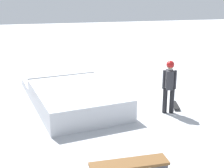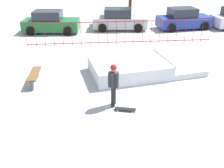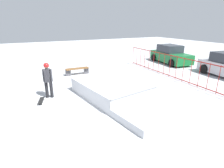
% 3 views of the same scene
% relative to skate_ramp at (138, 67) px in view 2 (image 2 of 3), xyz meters
% --- Properties ---
extents(ground_plane, '(60.00, 60.00, 0.00)m').
position_rel_skate_ramp_xyz_m(ground_plane, '(-0.14, -1.56, -0.32)').
color(ground_plane, '#B7BABF').
extents(skate_ramp, '(5.73, 3.38, 0.74)m').
position_rel_skate_ramp_xyz_m(skate_ramp, '(0.00, 0.00, 0.00)').
color(skate_ramp, silver).
rests_on(skate_ramp, ground).
extents(skater, '(0.43, 0.42, 1.73)m').
position_rel_skate_ramp_xyz_m(skater, '(-1.59, -2.86, 0.69)').
color(skater, black).
rests_on(skater, ground).
extents(skateboard, '(0.82, 0.42, 0.09)m').
position_rel_skate_ramp_xyz_m(skateboard, '(-1.19, -3.31, -0.24)').
color(skateboard, black).
rests_on(skateboard, ground).
extents(perimeter_fence, '(12.11, 0.42, 1.50)m').
position_rel_skate_ramp_xyz_m(perimeter_fence, '(-0.14, 4.87, 0.45)').
color(perimeter_fence, maroon).
rests_on(perimeter_fence, ground).
extents(park_bench, '(0.44, 1.66, 0.48)m').
position_rel_skate_ramp_xyz_m(park_bench, '(-4.91, -0.45, 0.04)').
color(park_bench, brown).
rests_on(park_bench, ground).
extents(parked_car_green, '(4.29, 2.36, 1.60)m').
position_rel_skate_ramp_xyz_m(parked_car_green, '(-4.92, 8.21, 0.41)').
color(parked_car_green, '#196B33').
rests_on(parked_car_green, ground).
extents(parked_car_silver, '(4.29, 2.34, 1.60)m').
position_rel_skate_ramp_xyz_m(parked_car_silver, '(0.30, 8.46, 0.41)').
color(parked_car_silver, '#B7B7BC').
rests_on(parked_car_silver, ground).
extents(parked_car_blue, '(4.23, 2.20, 1.60)m').
position_rel_skate_ramp_xyz_m(parked_car_blue, '(5.31, 8.09, 0.41)').
color(parked_car_blue, '#1E3899').
rests_on(parked_car_blue, ground).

